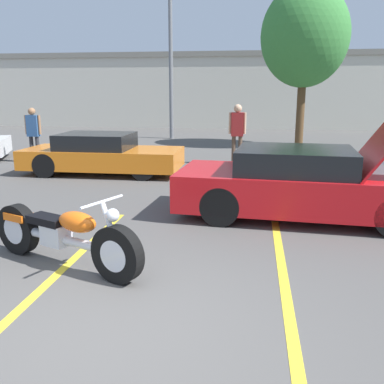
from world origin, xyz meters
The scene contains 11 objects.
ground_plane centered at (0.00, 0.00, 0.00)m, with size 80.00×80.00×0.00m, color #514F4C.
parking_stripe_middle centered at (-1.01, 1.16, 0.00)m, with size 0.12×5.44×0.01m, color yellow.
parking_stripe_back centered at (1.79, 1.16, 0.00)m, with size 0.12×5.44×0.01m, color yellow.
far_building centered at (0.00, 23.95, 2.34)m, with size 32.00×4.20×4.40m.
light_pole centered at (-2.40, 16.55, 3.87)m, with size 1.21×0.28×6.98m.
tree_background centered at (3.18, 14.27, 4.24)m, with size 3.35×3.35×6.18m.
motorcycle centered at (-1.02, 1.50, 0.42)m, with size 2.38×1.18×0.99m.
show_car_hood_open centered at (2.29, 4.20, 0.62)m, with size 4.58×2.17×2.12m.
parked_car_mid_row centered at (-2.75, 7.71, 0.53)m, with size 4.26×1.74×1.10m.
spectator_near_motorcycle centered at (-5.46, 9.15, 1.02)m, with size 0.52×0.22×1.71m.
spectator_by_show_car centered at (0.88, 9.55, 1.10)m, with size 0.52×0.24×1.84m.
Camera 1 is at (1.36, -3.43, 2.25)m, focal length 40.00 mm.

